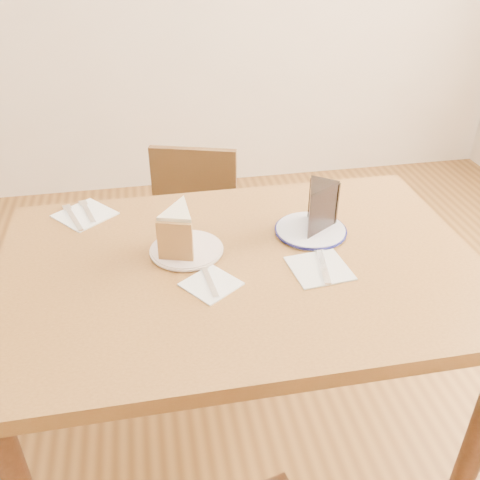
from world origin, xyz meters
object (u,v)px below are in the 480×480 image
carrot_cake (180,228)px  chair_far (190,245)px  table (242,293)px  plate_cream (187,250)px  plate_navy (311,230)px  chocolate_cake (316,210)px

carrot_cake → chair_far: bearing=100.3°
table → plate_cream: size_ratio=6.66×
plate_navy → carrot_cake: bearing=-177.0°
plate_cream → plate_navy: same height
chair_far → table: bearing=114.9°
plate_cream → carrot_cake: 0.06m
chair_far → plate_cream: 0.63m
chocolate_cake → chair_far: bearing=-22.1°
plate_cream → chocolate_cake: bearing=4.3°
plate_cream → chocolate_cake: (0.35, 0.03, 0.06)m
plate_cream → carrot_cake: size_ratio=1.53×
plate_cream → plate_navy: size_ratio=0.96×
plate_navy → chocolate_cake: bearing=-38.0°
chair_far → chocolate_cake: 0.71m
carrot_cake → plate_cream: bearing=-35.7°
table → chair_far: chair_far is taller
chair_far → chocolate_cake: (0.30, -0.51, 0.40)m
plate_navy → chocolate_cake: chocolate_cake is taller
chair_far → carrot_cake: bearing=100.6°
table → carrot_cake: size_ratio=10.15×
table → chair_far: size_ratio=1.57×
carrot_cake → chocolate_cake: chocolate_cake is taller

